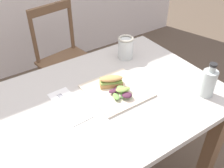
# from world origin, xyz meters

# --- Properties ---
(dining_table) EXTENTS (1.15, 0.81, 0.74)m
(dining_table) POSITION_xyz_m (0.02, 0.16, 0.60)
(dining_table) COLOR #BCB7AD
(dining_table) RESTS_ON ground
(chair_wooden_far) EXTENTS (0.46, 0.46, 0.87)m
(chair_wooden_far) POSITION_xyz_m (0.19, 1.00, 0.45)
(chair_wooden_far) COLOR brown
(chair_wooden_far) RESTS_ON ground
(plate_lunch) EXTENTS (0.28, 0.28, 0.01)m
(plate_lunch) POSITION_xyz_m (0.10, 0.16, 0.74)
(plate_lunch) COLOR beige
(plate_lunch) RESTS_ON dining_table
(sandwich_half_front) EXTENTS (0.13, 0.10, 0.06)m
(sandwich_half_front) POSITION_xyz_m (0.09, 0.20, 0.78)
(sandwich_half_front) COLOR tan
(sandwich_half_front) RESTS_ON plate_lunch
(salad_mixed_greens) EXTENTS (0.11, 0.13, 0.04)m
(salad_mixed_greens) POSITION_xyz_m (0.10, 0.11, 0.77)
(salad_mixed_greens) COLOR #602D47
(salad_mixed_greens) RESTS_ON plate_lunch
(napkin_folded) EXTENTS (0.11, 0.26, 0.00)m
(napkin_folded) POSITION_xyz_m (-0.14, 0.20, 0.74)
(napkin_folded) COLOR white
(napkin_folded) RESTS_ON dining_table
(fork_on_napkin) EXTENTS (0.04, 0.19, 0.00)m
(fork_on_napkin) POSITION_xyz_m (-0.15, 0.21, 0.75)
(fork_on_napkin) COLOR silver
(fork_on_napkin) RESTS_ON napkin_folded
(bottle_cold_brew) EXTENTS (0.07, 0.07, 0.18)m
(bottle_cold_brew) POSITION_xyz_m (0.44, -0.10, 0.80)
(bottle_cold_brew) COLOR black
(bottle_cold_brew) RESTS_ON dining_table
(mason_jar_iced_tea) EXTENTS (0.09, 0.09, 0.13)m
(mason_jar_iced_tea) POSITION_xyz_m (0.32, 0.40, 0.80)
(mason_jar_iced_tea) COLOR gold
(mason_jar_iced_tea) RESTS_ON dining_table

